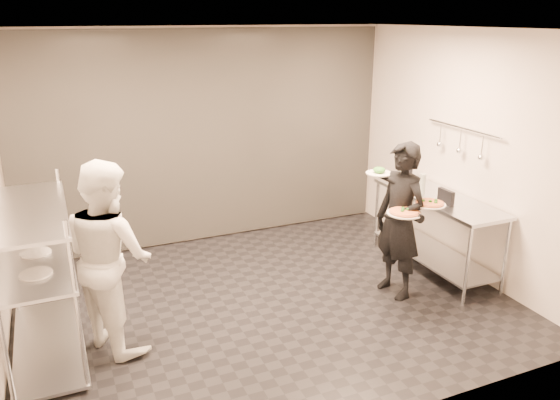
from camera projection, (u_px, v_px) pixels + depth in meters
name	position (u px, v px, depth m)	size (l,w,h in m)	color
room_shell	(228.00, 151.00, 6.42)	(5.00, 4.00, 2.80)	black
pass_rack	(38.00, 274.00, 4.79)	(0.60, 1.60, 1.50)	silver
prep_counter	(436.00, 219.00, 6.46)	(0.60, 1.80, 0.92)	silver
utensil_rail	(461.00, 141.00, 6.25)	(0.07, 1.20, 0.31)	silver
waiter	(400.00, 221.00, 5.79)	(0.62, 0.41, 1.70)	black
chef	(109.00, 256.00, 4.87)	(0.86, 0.67, 1.77)	white
pizza_plate_near	(404.00, 212.00, 5.51)	(0.35, 0.35, 0.05)	silver
pizza_plate_far	(430.00, 203.00, 5.58)	(0.33, 0.33, 0.05)	silver
salad_plate	(379.00, 171.00, 5.84)	(0.28, 0.28, 0.07)	silver
pos_monitor	(446.00, 197.00, 6.06)	(0.05, 0.23, 0.17)	black
bottle_green	(423.00, 184.00, 6.39)	(0.07, 0.07, 0.24)	gray
bottle_clear	(402.00, 171.00, 6.98)	(0.06, 0.06, 0.20)	gray
bottle_dark	(410.00, 175.00, 6.76)	(0.07, 0.07, 0.23)	black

